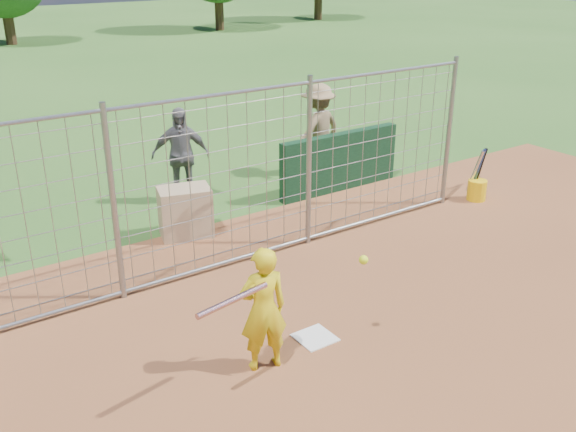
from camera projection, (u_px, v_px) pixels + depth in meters
ground at (305, 331)px, 7.71m from camera, size 100.00×100.00×0.00m
home_plate at (315, 338)px, 7.55m from camera, size 0.43×0.43×0.02m
dugout_wall at (340, 162)px, 12.01m from camera, size 2.60×0.20×1.10m
batter at (263, 309)px, 6.78m from camera, size 0.59×0.45×1.44m
bystander_b at (181, 156)px, 11.32m from camera, size 1.10×0.80×1.73m
bystander_c at (318, 129)px, 12.79m from camera, size 1.29×0.90×1.82m
equipment_bin at (185, 212)px, 10.12m from camera, size 0.92×0.74×0.80m
equipment_in_play at (268, 289)px, 6.36m from camera, size 2.15×0.22×0.13m
bucket_with_bats at (477, 187)px, 11.62m from camera, size 0.34×0.37×0.97m
backstop_fence at (220, 185)px, 8.74m from camera, size 9.08×0.08×2.60m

